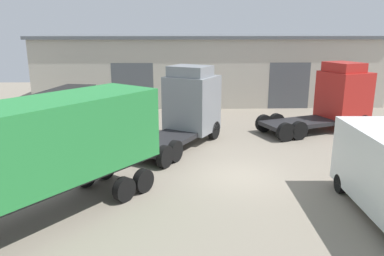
# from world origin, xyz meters

# --- Properties ---
(ground_plane) EXTENTS (60.00, 60.00, 0.00)m
(ground_plane) POSITION_xyz_m (0.00, 0.00, 0.00)
(ground_plane) COLOR gray
(warehouse_building) EXTENTS (28.20, 9.31, 5.59)m
(warehouse_building) POSITION_xyz_m (0.00, 18.40, 2.80)
(warehouse_building) COLOR #B7B2A3
(warehouse_building) RESTS_ON ground_plane
(tractor_unit_grey) EXTENTS (5.37, 6.75, 4.17)m
(tractor_unit_grey) POSITION_xyz_m (-2.07, 5.33, 1.96)
(tractor_unit_grey) COLOR gray
(tractor_unit_grey) RESTS_ON ground_plane
(container_trailer_green) EXTENTS (8.25, 9.48, 3.94)m
(container_trailer_green) POSITION_xyz_m (-7.42, -4.02, 2.53)
(container_trailer_green) COLOR #28843D
(container_trailer_green) RESTS_ON ground_plane
(tractor_unit_red) EXTENTS (7.18, 4.66, 4.15)m
(tractor_unit_red) POSITION_xyz_m (7.17, 7.62, 1.95)
(tractor_unit_red) COLOR red
(tractor_unit_red) RESTS_ON ground_plane
(delivery_van_black) EXTENTS (3.10, 6.14, 2.56)m
(delivery_van_black) POSITION_xyz_m (-9.52, 7.48, 1.40)
(delivery_van_black) COLOR black
(delivery_van_black) RESTS_ON ground_plane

